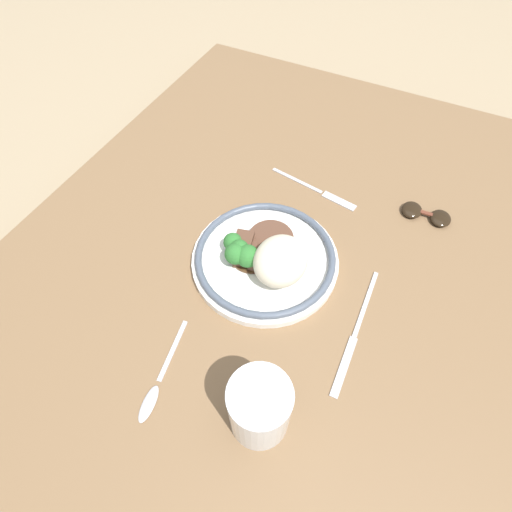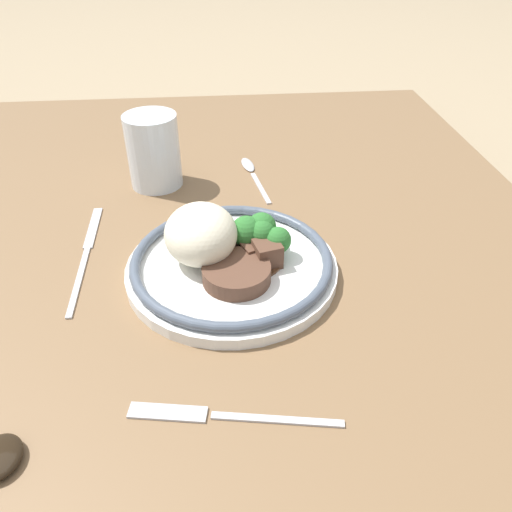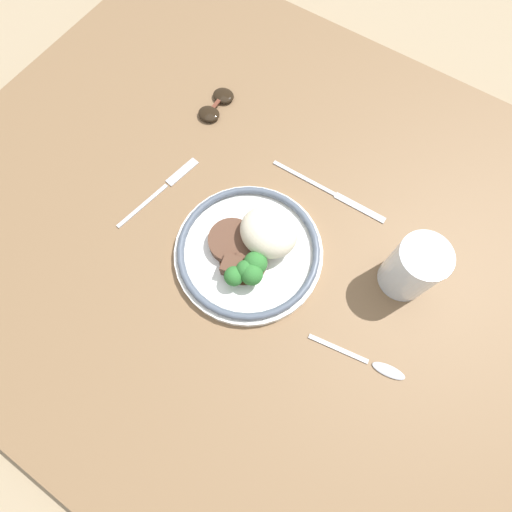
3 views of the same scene
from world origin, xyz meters
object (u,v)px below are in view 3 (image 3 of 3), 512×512
at_px(spoon, 376,365).
at_px(sunglasses, 216,105).
at_px(fork, 166,186).
at_px(knife, 332,193).
at_px(juice_glass, 412,269).
at_px(plate, 252,249).

relative_size(spoon, sunglasses, 1.71).
height_order(fork, spoon, spoon).
xyz_separation_m(knife, sunglasses, (-0.29, 0.04, 0.01)).
bearing_deg(spoon, sunglasses, 142.01).
bearing_deg(knife, juice_glass, -25.01).
relative_size(plate, juice_glass, 2.27).
height_order(fork, sunglasses, sunglasses).
distance_m(juice_glass, knife, 0.20).
relative_size(plate, sunglasses, 2.72).
height_order(knife, spoon, spoon).
distance_m(plate, sunglasses, 0.32).
distance_m(fork, knife, 0.30).
bearing_deg(knife, spoon, -48.94).
relative_size(juice_glass, fork, 0.59).
bearing_deg(knife, sunglasses, 170.19).
xyz_separation_m(plate, spoon, (0.26, -0.05, -0.02)).
distance_m(plate, juice_glass, 0.25).
bearing_deg(juice_glass, sunglasses, 165.51).
bearing_deg(sunglasses, juice_glass, -17.14).
bearing_deg(sunglasses, knife, -11.11).
height_order(plate, fork, plate).
relative_size(plate, spoon, 1.59).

